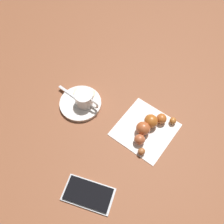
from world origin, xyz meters
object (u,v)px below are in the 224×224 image
teaspoon (78,100)px  cell_phone (88,194)px  sugar_packet (84,92)px  napkin (145,129)px  espresso_cup (85,99)px  croissant (149,127)px  saucer (81,103)px

teaspoon → cell_phone: (-0.20, 0.22, -0.01)m
sugar_packet → teaspoon: bearing=65.4°
napkin → cell_phone: bearing=83.3°
teaspoon → napkin: bearing=-171.8°
espresso_cup → sugar_packet: bearing=-48.8°
cell_phone → napkin: bearing=-96.7°
croissant → cell_phone: 0.26m
espresso_cup → napkin: bearing=-171.8°
saucer → napkin: (-0.22, -0.04, -0.00)m
teaspoon → croissant: (-0.24, -0.04, 0.01)m
napkin → sugar_packet: bearing=-0.1°
espresso_cup → croissant: espresso_cup is taller
espresso_cup → cell_phone: bearing=128.2°
espresso_cup → sugar_packet: size_ratio=1.22×
croissant → saucer: bearing=10.1°
saucer → napkin: saucer is taller
saucer → espresso_cup: size_ratio=1.61×
napkin → cell_phone: 0.25m
teaspoon → sugar_packet: 0.03m
saucer → sugar_packet: sugar_packet is taller
saucer → sugar_packet: (0.01, -0.04, 0.01)m
teaspoon → napkin: teaspoon is taller
saucer → cell_phone: 0.29m
espresso_cup → teaspoon: (0.03, 0.00, -0.02)m
saucer → sugar_packet: size_ratio=1.97×
cell_phone → teaspoon: bearing=-47.4°
saucer → sugar_packet: 0.04m
teaspoon → saucer: bearing=164.1°
espresso_cup → teaspoon: espresso_cup is taller
saucer → espresso_cup: (-0.01, -0.01, 0.03)m
espresso_cup → napkin: size_ratio=0.50×
saucer → sugar_packet: bearing=-72.9°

